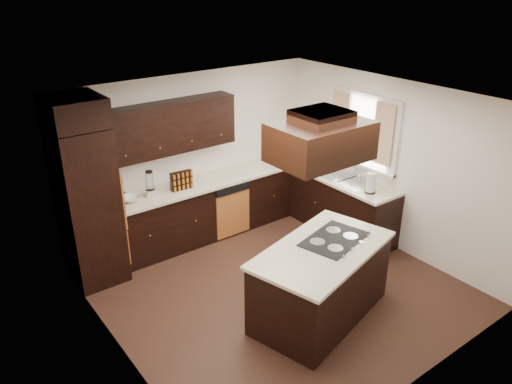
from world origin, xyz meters
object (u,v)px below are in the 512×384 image
oven_column (88,206)px  island (321,283)px  spice_rack (181,180)px  range_hood (320,141)px

oven_column → island: oven_column is taller
spice_rack → island: bearing=-74.1°
oven_column → island: 3.11m
range_hood → island: bearing=-99.4°
oven_column → spice_rack: oven_column is taller
range_hood → spice_rack: 2.59m
island → spice_rack: spice_rack is taller
island → spice_rack: bearing=85.9°
range_hood → spice_rack: (-0.49, 2.29, -1.10)m
spice_rack → oven_column: bearing=-173.5°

